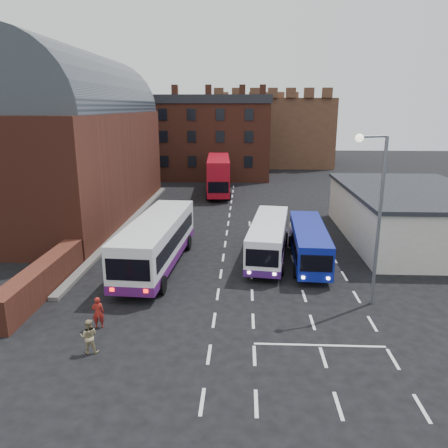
{
  "coord_description": "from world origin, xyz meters",
  "views": [
    {
      "loc": [
        1.47,
        -21.04,
        10.58
      ],
      "look_at": [
        0.0,
        10.0,
        2.2
      ],
      "focal_mm": 35.0,
      "sensor_mm": 36.0,
      "label": 1
    }
  ],
  "objects_px": {
    "bus_blue": "(309,241)",
    "pedestrian_red": "(98,312)",
    "bus_white_outbound": "(157,239)",
    "street_lamp": "(375,205)",
    "bus_white_inbound": "(269,236)",
    "pedestrian_beige": "(89,336)",
    "bus_red_double": "(218,175)"
  },
  "relations": [
    {
      "from": "bus_white_outbound",
      "to": "street_lamp",
      "type": "xyz_separation_m",
      "value": [
        12.66,
        -5.28,
        3.64
      ]
    },
    {
      "from": "bus_white_outbound",
      "to": "bus_red_double",
      "type": "height_order",
      "value": "bus_red_double"
    },
    {
      "from": "bus_blue",
      "to": "street_lamp",
      "type": "xyz_separation_m",
      "value": [
        2.29,
        -6.68,
        4.09
      ]
    },
    {
      "from": "bus_blue",
      "to": "pedestrian_beige",
      "type": "distance_m",
      "value": 16.65
    },
    {
      "from": "bus_blue",
      "to": "pedestrian_red",
      "type": "height_order",
      "value": "bus_blue"
    },
    {
      "from": "bus_white_outbound",
      "to": "bus_blue",
      "type": "bearing_deg",
      "value": 11.1
    },
    {
      "from": "bus_blue",
      "to": "street_lamp",
      "type": "relative_size",
      "value": 1.03
    },
    {
      "from": "bus_white_inbound",
      "to": "pedestrian_beige",
      "type": "distance_m",
      "value": 15.55
    },
    {
      "from": "bus_red_double",
      "to": "bus_white_inbound",
      "type": "bearing_deg",
      "value": 98.68
    },
    {
      "from": "bus_blue",
      "to": "pedestrian_beige",
      "type": "relative_size",
      "value": 5.99
    },
    {
      "from": "bus_white_outbound",
      "to": "pedestrian_red",
      "type": "distance_m",
      "value": 8.72
    },
    {
      "from": "street_lamp",
      "to": "pedestrian_red",
      "type": "bearing_deg",
      "value": -166.8
    },
    {
      "from": "bus_blue",
      "to": "pedestrian_beige",
      "type": "height_order",
      "value": "bus_blue"
    },
    {
      "from": "street_lamp",
      "to": "pedestrian_beige",
      "type": "bearing_deg",
      "value": -157.87
    },
    {
      "from": "bus_blue",
      "to": "bus_white_outbound",
      "type": "bearing_deg",
      "value": 10.46
    },
    {
      "from": "bus_white_outbound",
      "to": "street_lamp",
      "type": "height_order",
      "value": "street_lamp"
    },
    {
      "from": "bus_blue",
      "to": "pedestrian_red",
      "type": "xyz_separation_m",
      "value": [
        -11.64,
        -9.95,
        -0.71
      ]
    },
    {
      "from": "bus_white_outbound",
      "to": "street_lamp",
      "type": "distance_m",
      "value": 14.19
    },
    {
      "from": "bus_blue",
      "to": "bus_red_double",
      "type": "relative_size",
      "value": 0.83
    },
    {
      "from": "bus_blue",
      "to": "bus_red_double",
      "type": "distance_m",
      "value": 25.6
    },
    {
      "from": "bus_blue",
      "to": "pedestrian_red",
      "type": "distance_m",
      "value": 15.33
    },
    {
      "from": "bus_blue",
      "to": "bus_red_double",
      "type": "bearing_deg",
      "value": -69.62
    },
    {
      "from": "bus_white_outbound",
      "to": "bus_white_inbound",
      "type": "distance_m",
      "value": 7.92
    },
    {
      "from": "bus_white_outbound",
      "to": "street_lamp",
      "type": "relative_size",
      "value": 1.33
    },
    {
      "from": "bus_white_outbound",
      "to": "bus_blue",
      "type": "xyz_separation_m",
      "value": [
        10.37,
        1.41,
        -0.45
      ]
    },
    {
      "from": "bus_red_double",
      "to": "pedestrian_red",
      "type": "distance_m",
      "value": 34.59
    },
    {
      "from": "pedestrian_beige",
      "to": "bus_white_inbound",
      "type": "bearing_deg",
      "value": -128.04
    },
    {
      "from": "bus_white_outbound",
      "to": "street_lamp",
      "type": "bearing_deg",
      "value": -19.25
    },
    {
      "from": "bus_red_double",
      "to": "pedestrian_red",
      "type": "relative_size",
      "value": 7.12
    },
    {
      "from": "bus_red_double",
      "to": "pedestrian_beige",
      "type": "distance_m",
      "value": 36.81
    },
    {
      "from": "bus_white_inbound",
      "to": "pedestrian_beige",
      "type": "relative_size",
      "value": 6.42
    },
    {
      "from": "pedestrian_red",
      "to": "pedestrian_beige",
      "type": "bearing_deg",
      "value": 82.71
    }
  ]
}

